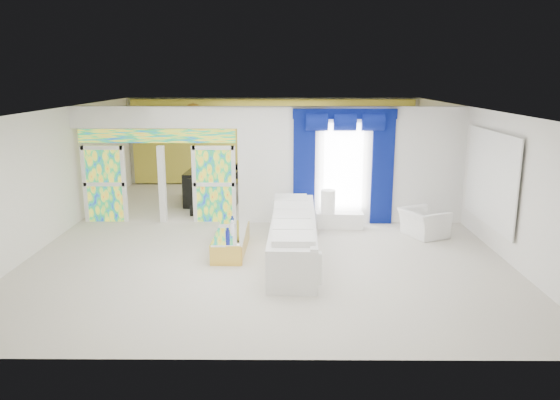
{
  "coord_description": "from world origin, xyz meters",
  "views": [
    {
      "loc": [
        0.38,
        -12.54,
        3.76
      ],
      "look_at": [
        0.3,
        -1.2,
        1.1
      ],
      "focal_mm": 34.26,
      "sensor_mm": 36.0,
      "label": 1
    }
  ],
  "objects_px": {
    "armchair": "(424,223)",
    "grand_piano": "(214,186)",
    "console_table": "(340,220)",
    "white_sofa": "(293,238)",
    "coffee_table": "(231,242)"
  },
  "relations": [
    {
      "from": "white_sofa",
      "to": "coffee_table",
      "type": "distance_m",
      "value": 1.4
    },
    {
      "from": "white_sofa",
      "to": "coffee_table",
      "type": "xyz_separation_m",
      "value": [
        -1.35,
        0.3,
        -0.19
      ]
    },
    {
      "from": "coffee_table",
      "to": "armchair",
      "type": "distance_m",
      "value": 4.64
    },
    {
      "from": "white_sofa",
      "to": "armchair",
      "type": "distance_m",
      "value": 3.46
    },
    {
      "from": "white_sofa",
      "to": "console_table",
      "type": "distance_m",
      "value": 2.48
    },
    {
      "from": "coffee_table",
      "to": "console_table",
      "type": "bearing_deg",
      "value": 35.97
    },
    {
      "from": "console_table",
      "to": "grand_piano",
      "type": "xyz_separation_m",
      "value": [
        -3.52,
        2.85,
        0.3
      ]
    },
    {
      "from": "console_table",
      "to": "grand_piano",
      "type": "distance_m",
      "value": 4.53
    },
    {
      "from": "coffee_table",
      "to": "console_table",
      "type": "xyz_separation_m",
      "value": [
        2.56,
        1.85,
        -0.02
      ]
    },
    {
      "from": "white_sofa",
      "to": "console_table",
      "type": "bearing_deg",
      "value": 62.49
    },
    {
      "from": "white_sofa",
      "to": "coffee_table",
      "type": "height_order",
      "value": "white_sofa"
    },
    {
      "from": "armchair",
      "to": "grand_piano",
      "type": "distance_m",
      "value": 6.5
    },
    {
      "from": "coffee_table",
      "to": "console_table",
      "type": "distance_m",
      "value": 3.16
    },
    {
      "from": "white_sofa",
      "to": "grand_piano",
      "type": "relative_size",
      "value": 2.17
    },
    {
      "from": "white_sofa",
      "to": "console_table",
      "type": "height_order",
      "value": "white_sofa"
    }
  ]
}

